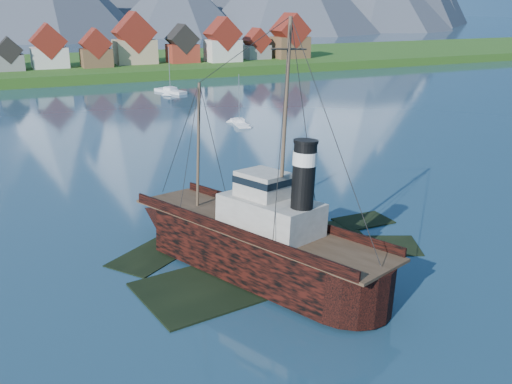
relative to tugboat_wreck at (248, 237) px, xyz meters
name	(u,v)px	position (x,y,z in m)	size (l,w,h in m)	color
ground	(262,264)	(1.35, -0.06, -2.97)	(1400.00, 1400.00, 0.00)	#1B384D
shoal	(269,255)	(3.13, 2.09, -3.32)	(31.71, 21.24, 1.14)	black
shore_bank	(53,72)	(1.35, 169.94, -2.97)	(600.00, 80.00, 3.20)	#284C15
seawall	(68,85)	(1.35, 131.94, -2.97)	(600.00, 2.50, 2.00)	#3F3D38
tugboat_wreck	(248,237)	(0.00, 0.00, 0.00)	(6.92, 29.82, 23.63)	black
sailboat_d	(239,124)	(24.70, 59.18, -2.73)	(3.10, 7.83, 10.40)	silver
sailboat_e	(170,92)	(24.53, 105.54, -2.70)	(6.47, 11.07, 12.56)	silver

